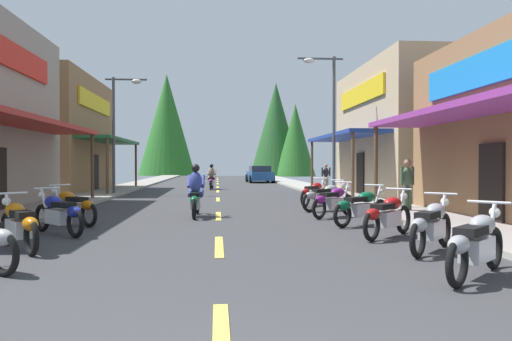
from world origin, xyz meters
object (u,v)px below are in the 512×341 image
object	(u,v)px
motorcycle_parked_right_6	(314,193)
motorcycle_parked_left_2	(59,213)
motorcycle_parked_right_2	(388,215)
rider_cruising_lead	(196,195)
pedestrian_waiting	(326,175)
motorcycle_parked_left_1	(19,224)
streetlamp_right	(327,107)
parked_car_curbside	(260,174)
rider_cruising_trailing	(212,179)
motorcycle_parked_right_4	(333,201)
motorcycle_parked_right_5	(326,196)
streetlamp_left	(120,118)
pedestrian_by_shop	(407,182)
motorcycle_parked_right_1	(431,225)
motorcycle_parked_left_3	(72,206)
motorcycle_parked_right_0	(476,243)
motorcycle_parked_right_3	(361,206)

from	to	relation	value
motorcycle_parked_right_6	motorcycle_parked_left_2	xyz separation A→B (m)	(-7.14, -7.07, 0.00)
motorcycle_parked_right_2	rider_cruising_lead	size ratio (longest dim) A/B	0.74
pedestrian_waiting	motorcycle_parked_left_1	bearing A→B (deg)	142.59
streetlamp_right	parked_car_curbside	xyz separation A→B (m)	(-1.30, 19.79, -3.41)
motorcycle_parked_right_2	rider_cruising_trailing	size ratio (longest dim) A/B	0.74
motorcycle_parked_right_4	rider_cruising_lead	world-z (taller)	rider_cruising_lead
streetlamp_right	motorcycle_parked_right_5	distance (m)	6.61
streetlamp_left	pedestrian_waiting	distance (m)	12.21
motorcycle_parked_left_1	pedestrian_by_shop	size ratio (longest dim) A/B	1.04
parked_car_curbside	motorcycle_parked_left_2	bearing A→B (deg)	164.19
motorcycle_parked_right_4	motorcycle_parked_right_1	bearing A→B (deg)	-129.09
rider_cruising_trailing	streetlamp_left	bearing A→B (deg)	144.16
motorcycle_parked_left_3	motorcycle_parked_right_2	bearing A→B (deg)	-158.80
pedestrian_waiting	motorcycle_parked_right_4	bearing A→B (deg)	157.97
motorcycle_parked_right_1	motorcycle_parked_right_6	world-z (taller)	same
motorcycle_parked_right_6	rider_cruising_trailing	xyz separation A→B (m)	(-3.97, 12.03, 0.17)
streetlamp_left	motorcycle_parked_left_2	bearing A→B (deg)	-84.64
motorcycle_parked_right_1	motorcycle_parked_left_1	bearing A→B (deg)	125.74
motorcycle_parked_right_1	pedestrian_waiting	world-z (taller)	pedestrian_waiting
motorcycle_parked_right_1	motorcycle_parked_right_5	world-z (taller)	same
motorcycle_parked_right_0	parked_car_curbside	xyz separation A→B (m)	(0.03, 34.88, 0.20)
pedestrian_by_shop	pedestrian_waiting	size ratio (longest dim) A/B	1.10
streetlamp_left	motorcycle_parked_right_3	distance (m)	15.55
motorcycle_parked_right_5	rider_cruising_lead	bearing A→B (deg)	168.87
motorcycle_parked_right_1	motorcycle_parked_right_4	world-z (taller)	same
motorcycle_parked_right_0	parked_car_curbside	world-z (taller)	parked_car_curbside
pedestrian_by_shop	parked_car_curbside	world-z (taller)	pedestrian_by_shop
streetlamp_right	rider_cruising_trailing	bearing A→B (deg)	120.83
streetlamp_right	motorcycle_parked_right_0	size ratio (longest dim) A/B	3.91
motorcycle_parked_right_2	parked_car_curbside	bearing A→B (deg)	45.39
motorcycle_parked_right_4	rider_cruising_lead	size ratio (longest dim) A/B	0.76
motorcycle_parked_right_2	motorcycle_parked_right_5	xyz separation A→B (m)	(-0.01, 5.93, 0.00)
pedestrian_waiting	parked_car_curbside	bearing A→B (deg)	2.43
motorcycle_parked_right_3	rider_cruising_trailing	distance (m)	18.45
motorcycle_parked_right_1	motorcycle_parked_left_2	distance (m)	7.81
motorcycle_parked_right_4	pedestrian_by_shop	distance (m)	2.67
motorcycle_parked_left_3	rider_cruising_trailing	size ratio (longest dim) A/B	0.78
motorcycle_parked_right_1	motorcycle_parked_right_4	distance (m)	5.80
motorcycle_parked_left_2	pedestrian_waiting	size ratio (longest dim) A/B	1.02
motorcycle_parked_right_1	pedestrian_by_shop	distance (m)	6.86
rider_cruising_lead	motorcycle_parked_right_1	bearing A→B (deg)	-143.03
motorcycle_parked_right_3	streetlamp_right	bearing A→B (deg)	47.55
motorcycle_parked_left_3	pedestrian_waiting	world-z (taller)	pedestrian_waiting
rider_cruising_trailing	pedestrian_waiting	xyz separation A→B (m)	(6.76, -1.55, 0.24)
motorcycle_parked_right_6	rider_cruising_lead	size ratio (longest dim) A/B	0.82
motorcycle_parked_right_3	motorcycle_parked_right_6	bearing A→B (deg)	55.28
streetlamp_left	motorcycle_parked_right_1	bearing A→B (deg)	-62.34
motorcycle_parked_left_1	motorcycle_parked_left_2	size ratio (longest dim) A/B	1.11
motorcycle_parked_right_1	motorcycle_parked_left_2	size ratio (longest dim) A/B	1.05
streetlamp_left	motorcycle_parked_right_3	bearing A→B (deg)	-56.18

